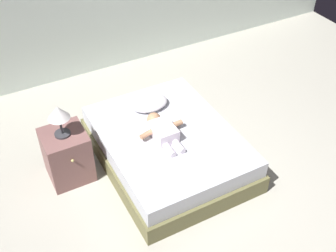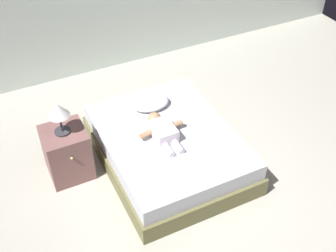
{
  "view_description": "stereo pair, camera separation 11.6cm",
  "coord_description": "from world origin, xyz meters",
  "px_view_note": "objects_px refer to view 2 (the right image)",
  "views": [
    {
      "loc": [
        -1.68,
        -2.11,
        3.31
      ],
      "look_at": [
        -0.11,
        0.82,
        0.5
      ],
      "focal_mm": 44.97,
      "sensor_mm": 36.0,
      "label": 1
    },
    {
      "loc": [
        -1.58,
        -2.17,
        3.31
      ],
      "look_at": [
        -0.11,
        0.82,
        0.5
      ],
      "focal_mm": 44.97,
      "sensor_mm": 36.0,
      "label": 2
    }
  ],
  "objects_px": {
    "bed": "(168,147)",
    "toothbrush": "(175,125)",
    "baby": "(162,130)",
    "pillow": "(151,103)",
    "nightstand": "(67,153)",
    "lamp": "(58,112)"
  },
  "relations": [
    {
      "from": "pillow",
      "to": "toothbrush",
      "type": "bearing_deg",
      "value": -78.45
    },
    {
      "from": "pillow",
      "to": "toothbrush",
      "type": "distance_m",
      "value": 0.44
    },
    {
      "from": "baby",
      "to": "toothbrush",
      "type": "bearing_deg",
      "value": 21.48
    },
    {
      "from": "nightstand",
      "to": "lamp",
      "type": "bearing_deg",
      "value": 90.0
    },
    {
      "from": "toothbrush",
      "to": "lamp",
      "type": "bearing_deg",
      "value": 168.68
    },
    {
      "from": "bed",
      "to": "toothbrush",
      "type": "xyz_separation_m",
      "value": [
        0.12,
        0.08,
        0.21
      ]
    },
    {
      "from": "pillow",
      "to": "baby",
      "type": "xyz_separation_m",
      "value": [
        -0.1,
        -0.5,
        0.02
      ]
    },
    {
      "from": "baby",
      "to": "nightstand",
      "type": "xyz_separation_m",
      "value": [
        -0.95,
        0.3,
        -0.19
      ]
    },
    {
      "from": "bed",
      "to": "baby",
      "type": "height_order",
      "value": "baby"
    },
    {
      "from": "baby",
      "to": "nightstand",
      "type": "relative_size",
      "value": 1.07
    },
    {
      "from": "bed",
      "to": "pillow",
      "type": "height_order",
      "value": "pillow"
    },
    {
      "from": "baby",
      "to": "toothbrush",
      "type": "height_order",
      "value": "baby"
    },
    {
      "from": "nightstand",
      "to": "lamp",
      "type": "distance_m",
      "value": 0.54
    },
    {
      "from": "pillow",
      "to": "baby",
      "type": "height_order",
      "value": "baby"
    },
    {
      "from": "pillow",
      "to": "toothbrush",
      "type": "height_order",
      "value": "pillow"
    },
    {
      "from": "toothbrush",
      "to": "baby",
      "type": "bearing_deg",
      "value": -158.52
    },
    {
      "from": "toothbrush",
      "to": "lamp",
      "type": "height_order",
      "value": "lamp"
    },
    {
      "from": "pillow",
      "to": "lamp",
      "type": "xyz_separation_m",
      "value": [
        -1.05,
        -0.2,
        0.37
      ]
    },
    {
      "from": "pillow",
      "to": "lamp",
      "type": "height_order",
      "value": "lamp"
    },
    {
      "from": "bed",
      "to": "pillow",
      "type": "distance_m",
      "value": 0.57
    },
    {
      "from": "baby",
      "to": "nightstand",
      "type": "distance_m",
      "value": 1.01
    },
    {
      "from": "baby",
      "to": "toothbrush",
      "type": "xyz_separation_m",
      "value": [
        0.19,
        0.07,
        -0.06
      ]
    }
  ]
}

